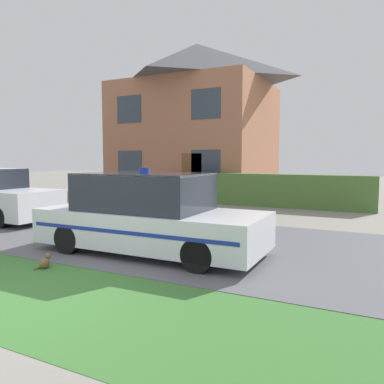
# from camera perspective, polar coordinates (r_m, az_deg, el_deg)

# --- Properties ---
(ground_plane) EXTENTS (80.00, 80.00, 0.00)m
(ground_plane) POSITION_cam_1_polar(r_m,az_deg,el_deg) (5.79, -24.50, -14.21)
(ground_plane) COLOR gray
(road_strip) EXTENTS (28.00, 5.42, 0.01)m
(road_strip) POSITION_cam_1_polar(r_m,az_deg,el_deg) (8.80, -3.29, -7.11)
(road_strip) COLOR #5B5B60
(road_strip) RESTS_ON ground
(lawn_verge) EXTENTS (28.00, 2.41, 0.01)m
(lawn_verge) POSITION_cam_1_polar(r_m,az_deg,el_deg) (5.88, -23.32, -13.83)
(lawn_verge) COLOR #3D7533
(lawn_verge) RESTS_ON ground
(garden_hedge) EXTENTS (8.03, 0.62, 1.27)m
(garden_hedge) POSITION_cam_1_polar(r_m,az_deg,el_deg) (14.94, 11.00, 0.29)
(garden_hedge) COLOR #4C7233
(garden_hedge) RESTS_ON ground
(police_car) EXTENTS (4.56, 1.84, 1.68)m
(police_car) POSITION_cam_1_polar(r_m,az_deg,el_deg) (7.47, -6.63, -3.48)
(police_car) COLOR black
(police_car) RESTS_ON road_strip
(cat) EXTENTS (0.17, 0.30, 0.27)m
(cat) POSITION_cam_1_polar(r_m,az_deg,el_deg) (6.95, -21.46, -9.91)
(cat) COLOR brown
(cat) RESTS_ON ground
(house_left) EXTENTS (7.73, 6.76, 7.86)m
(house_left) POSITION_cam_1_polar(r_m,az_deg,el_deg) (20.31, 0.67, 11.18)
(house_left) COLOR #A86B4C
(house_left) RESTS_ON ground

